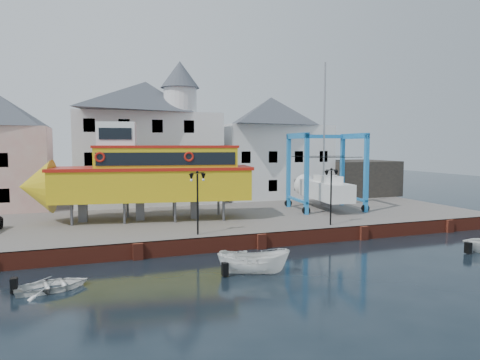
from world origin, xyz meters
name	(u,v)px	position (x,y,z in m)	size (l,w,h in m)	color
ground	(261,249)	(0.00, 0.00, 0.00)	(140.00, 140.00, 0.00)	black
hardstanding	(215,215)	(0.00, 11.00, 0.50)	(44.00, 22.00, 1.00)	#5F5650
quay_wall	(260,241)	(0.00, 0.10, 0.50)	(44.00, 0.47, 1.00)	maroon
building_pink	(2,153)	(-18.00, 18.00, 6.15)	(8.00, 7.00, 10.30)	tan
building_white_main	(148,140)	(-4.87, 18.39, 7.34)	(14.00, 8.30, 14.00)	white
building_white_right	(271,147)	(9.00, 19.00, 6.60)	(12.00, 8.00, 11.20)	white
shed_dark	(355,178)	(19.00, 17.00, 3.00)	(8.00, 7.00, 4.00)	black
lamp_post_left	(197,186)	(-4.00, 1.20, 4.17)	(1.12, 0.32, 4.20)	black
lamp_post_right	(331,182)	(6.00, 1.20, 4.17)	(1.12, 0.32, 4.20)	black
tour_boat	(140,175)	(-6.90, 7.97, 4.57)	(17.81, 6.81, 7.57)	#59595E
travel_lift	(322,184)	(9.67, 8.74, 3.22)	(6.70, 8.98, 13.27)	#1D67B3
motorboat_a	(253,274)	(-2.47, -4.94, 0.00)	(1.45, 3.87, 1.49)	white
motorboat_d	(52,290)	(-12.45, -4.15, 0.00)	(2.36, 3.31, 0.69)	white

